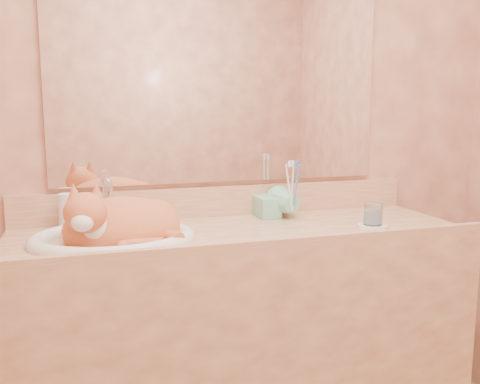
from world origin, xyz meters
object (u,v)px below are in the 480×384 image
object	(u,v)px
water_glass	(373,214)
soap_dispenser	(273,197)
cat	(118,222)
sink_basin	(112,216)
toothbrush_cup	(293,206)
vanity_counter	(241,343)

from	to	relation	value
water_glass	soap_dispenser	bearing A→B (deg)	142.80
cat	sink_basin	bearing A→B (deg)	-176.71
soap_dispenser	toothbrush_cup	distance (m)	0.08
soap_dispenser	water_glass	xyz separation A→B (m)	(0.30, -0.23, -0.04)
soap_dispenser	sink_basin	bearing A→B (deg)	-167.22
cat	toothbrush_cup	xyz separation A→B (m)	(0.67, 0.12, -0.01)
water_glass	cat	bearing A→B (deg)	175.13
vanity_counter	toothbrush_cup	world-z (taller)	toothbrush_cup
cat	water_glass	size ratio (longest dim) A/B	4.92
vanity_counter	cat	world-z (taller)	cat
vanity_counter	sink_basin	size ratio (longest dim) A/B	3.04
soap_dispenser	water_glass	size ratio (longest dim) A/B	2.25
soap_dispenser	cat	bearing A→B (deg)	-166.83
sink_basin	toothbrush_cup	size ratio (longest dim) A/B	4.40
cat	toothbrush_cup	bearing A→B (deg)	13.90
toothbrush_cup	water_glass	size ratio (longest dim) A/B	1.51
cat	toothbrush_cup	size ratio (longest dim) A/B	3.25
vanity_counter	toothbrush_cup	distance (m)	0.55
vanity_counter	cat	size ratio (longest dim) A/B	4.12
sink_basin	soap_dispenser	world-z (taller)	soap_dispenser
sink_basin	cat	xyz separation A→B (m)	(0.02, -0.00, -0.02)
cat	soap_dispenser	xyz separation A→B (m)	(0.60, 0.15, 0.03)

